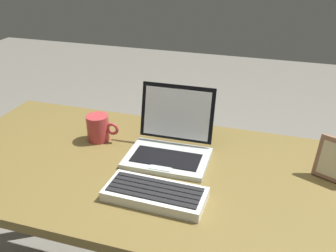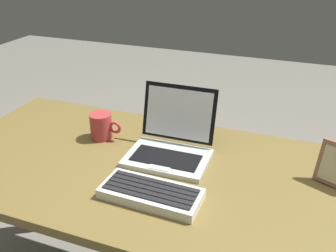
% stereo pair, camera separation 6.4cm
% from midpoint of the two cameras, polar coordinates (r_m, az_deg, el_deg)
% --- Properties ---
extents(desk, '(1.68, 0.75, 0.74)m').
position_cam_midpoint_polar(desk, '(1.31, 2.01, -10.77)').
color(desk, brown).
rests_on(desk, ground).
extents(laptop_front, '(0.29, 0.26, 0.23)m').
position_cam_midpoint_polar(laptop_front, '(1.31, 1.88, -2.74)').
color(laptop_front, '#B0B8B2').
rests_on(laptop_front, desk).
extents(external_keyboard, '(0.31, 0.14, 0.04)m').
position_cam_midpoint_polar(external_keyboard, '(1.12, -0.98, -10.39)').
color(external_keyboard, silver).
rests_on(external_keyboard, desk).
extents(coffee_mug, '(0.13, 0.08, 0.10)m').
position_cam_midpoint_polar(coffee_mug, '(1.44, -8.96, -0.03)').
color(coffee_mug, '#AE363A').
rests_on(coffee_mug, desk).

